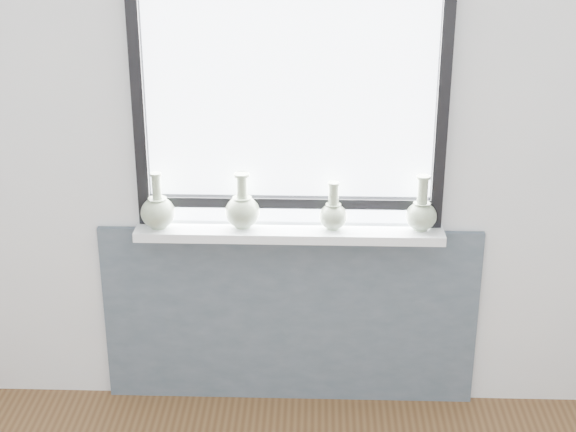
{
  "coord_description": "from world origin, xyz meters",
  "views": [
    {
      "loc": [
        0.11,
        -1.76,
        2.37
      ],
      "look_at": [
        0.0,
        1.55,
        1.02
      ],
      "focal_mm": 55.0,
      "sensor_mm": 36.0,
      "label": 1
    }
  ],
  "objects_px": {
    "vase_c": "(333,214)",
    "vase_d": "(421,213)",
    "vase_a": "(158,211)",
    "windowsill": "(289,232)",
    "vase_b": "(242,209)"
  },
  "relations": [
    {
      "from": "vase_b",
      "to": "vase_d",
      "type": "xyz_separation_m",
      "value": [
        0.76,
        -0.0,
        -0.0
      ]
    },
    {
      "from": "vase_c",
      "to": "vase_d",
      "type": "xyz_separation_m",
      "value": [
        0.37,
        0.0,
        0.01
      ]
    },
    {
      "from": "windowsill",
      "to": "vase_a",
      "type": "xyz_separation_m",
      "value": [
        -0.56,
        -0.01,
        0.1
      ]
    },
    {
      "from": "windowsill",
      "to": "vase_b",
      "type": "distance_m",
      "value": 0.22
    },
    {
      "from": "vase_b",
      "to": "vase_d",
      "type": "height_order",
      "value": "same"
    },
    {
      "from": "windowsill",
      "to": "vase_b",
      "type": "xyz_separation_m",
      "value": [
        -0.2,
        0.01,
        0.1
      ]
    },
    {
      "from": "vase_a",
      "to": "vase_b",
      "type": "xyz_separation_m",
      "value": [
        0.36,
        0.02,
        0.0
      ]
    },
    {
      "from": "windowsill",
      "to": "vase_c",
      "type": "distance_m",
      "value": 0.21
    },
    {
      "from": "windowsill",
      "to": "vase_a",
      "type": "bearing_deg",
      "value": -178.68
    },
    {
      "from": "vase_a",
      "to": "vase_c",
      "type": "xyz_separation_m",
      "value": [
        0.75,
        0.01,
        -0.01
      ]
    },
    {
      "from": "vase_a",
      "to": "vase_d",
      "type": "bearing_deg",
      "value": 0.76
    },
    {
      "from": "vase_b",
      "to": "vase_c",
      "type": "distance_m",
      "value": 0.39
    },
    {
      "from": "vase_a",
      "to": "vase_d",
      "type": "relative_size",
      "value": 1.02
    },
    {
      "from": "windowsill",
      "to": "vase_a",
      "type": "relative_size",
      "value": 5.35
    },
    {
      "from": "vase_a",
      "to": "vase_d",
      "type": "distance_m",
      "value": 1.12
    }
  ]
}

